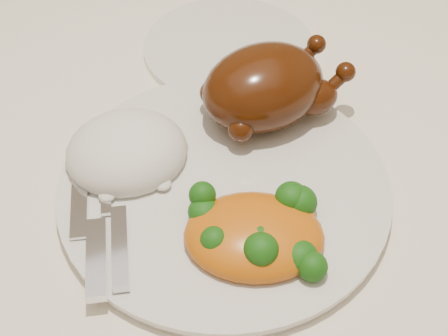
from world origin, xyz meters
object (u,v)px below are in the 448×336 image
object	(u,v)px
side_plate	(229,48)
roast_chicken	(267,86)
dinner_plate	(224,187)
dining_table	(63,218)

from	to	relation	value
side_plate	roast_chicken	world-z (taller)	roast_chicken
side_plate	roast_chicken	distance (m)	0.14
dinner_plate	side_plate	bearing A→B (deg)	70.32
dining_table	dinner_plate	world-z (taller)	dinner_plate
side_plate	roast_chicken	size ratio (longest dim) A/B	1.23
dining_table	dinner_plate	distance (m)	0.21
dinner_plate	roast_chicken	world-z (taller)	roast_chicken
dining_table	roast_chicken	xyz separation A→B (m)	(0.22, -0.03, 0.15)
dinner_plate	side_plate	xyz separation A→B (m)	(0.07, 0.20, -0.00)
dining_table	dinner_plate	size ratio (longest dim) A/B	5.38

